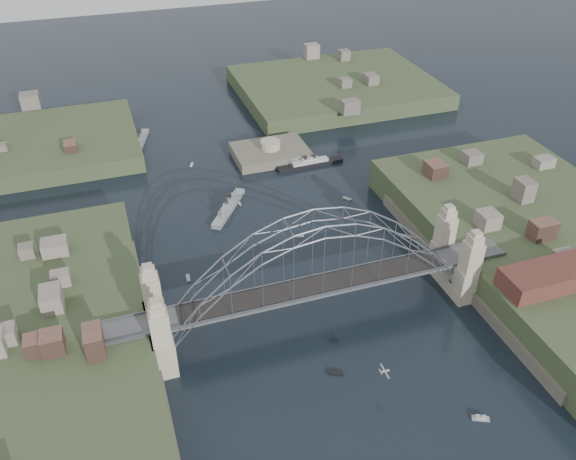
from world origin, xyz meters
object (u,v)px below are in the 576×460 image
Objects in this scene: wharf_shed at (550,277)px; naval_cruiser_far at (140,141)px; fort_island at (271,158)px; naval_cruiser_near at (229,207)px; ocean_liner at (310,164)px; bridge at (318,270)px.

naval_cruiser_far is (-68.22, 105.65, -9.11)m from wharf_shed.
fort_island is 90.48m from wharf_shed.
naval_cruiser_far is (-17.04, 46.37, 0.02)m from naval_cruiser_near.
bridge is at bearing -109.32° from ocean_liner.
wharf_shed is 1.19× the size of naval_cruiser_far.
bridge is 65.53m from ocean_liner.
naval_cruiser_near is 1.01× the size of naval_cruiser_far.
naval_cruiser_far is at bearing 110.17° from naval_cruiser_near.
fort_island is at bearing 135.66° from ocean_liner.
bridge is 5.02× the size of naval_cruiser_far.
naval_cruiser_near is 49.40m from naval_cruiser_far.
naval_cruiser_near is (-19.18, -24.72, 1.21)m from fort_island.
bridge is at bearing -80.99° from naval_cruiser_near.
wharf_shed is 0.99× the size of ocean_liner.
fort_island is at bearing 80.27° from bridge.
wharf_shed reaches higher than naval_cruiser_near.
bridge is 3.82× the size of fort_island.
ocean_liner is at bearing -34.04° from naval_cruiser_far.
naval_cruiser_near is at bearing -127.81° from fort_island.
fort_island is 1.10× the size of wharf_shed.
fort_island is 1.31× the size of naval_cruiser_far.
wharf_shed reaches higher than naval_cruiser_far.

